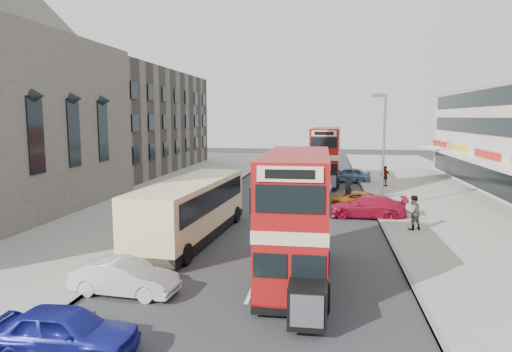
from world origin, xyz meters
The scene contains 19 objects.
ground centered at (0.00, 0.00, 0.00)m, with size 160.00×160.00×0.00m, color #28282B.
road_surface centered at (0.00, 20.00, 0.01)m, with size 12.00×90.00×0.01m, color #28282B.
pavement_right centered at (12.00, 20.00, 0.07)m, with size 12.00×90.00×0.15m, color gray.
pavement_left centered at (-12.00, 20.00, 0.07)m, with size 12.00×90.00×0.15m, color gray.
kerb_left centered at (-6.10, 20.00, 0.07)m, with size 0.20×90.00×0.16m, color gray.
kerb_right centered at (6.10, 20.00, 0.07)m, with size 0.20×90.00×0.16m, color gray.
brick_terrace centered at (-22.00, 38.00, 6.00)m, with size 14.00×28.00×12.00m, color #66594C.
street_lamp centered at (6.52, 18.00, 4.78)m, with size 1.00×0.20×8.12m.
bus_main centered at (1.58, 3.71, 2.62)m, with size 2.57×9.06×4.98m.
bus_second centered at (2.66, 30.89, 2.79)m, with size 3.00×9.71×5.29m.
coach centered at (-4.43, 9.06, 1.73)m, with size 3.56×11.27×2.94m.
car_left_near centered at (-4.34, -3.10, 0.69)m, with size 1.64×4.07×1.39m, color navy.
car_left_front centered at (-4.60, 1.22, 0.66)m, with size 1.39×3.98×1.31m, color beige.
car_right_a centered at (5.39, 15.83, 0.73)m, with size 2.04×5.03×1.46m, color #A9102B.
car_right_b centered at (4.71, 19.22, 0.58)m, with size 1.92×4.17×1.16m, color #B85612.
car_right_c centered at (4.96, 32.09, 0.76)m, with size 1.79×4.44×1.51m, color teal.
pedestrian_near centered at (7.66, 12.41, 1.16)m, with size 0.74×0.50×2.01m, color gray.
pedestrian_far centered at (8.14, 29.03, 1.09)m, with size 1.11×0.46×1.89m, color gray.
cyclist centered at (4.46, 20.94, 0.68)m, with size 0.77×1.96×2.04m.
Camera 1 is at (2.69, -13.93, 6.55)m, focal length 31.68 mm.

